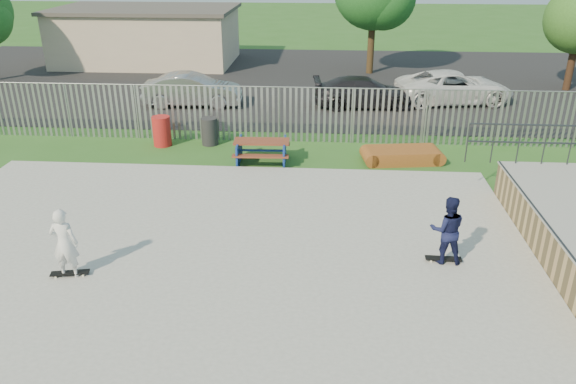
# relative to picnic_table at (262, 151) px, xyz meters

# --- Properties ---
(ground) EXTENTS (120.00, 120.00, 0.00)m
(ground) POSITION_rel_picnic_table_xyz_m (-0.61, -6.81, -0.39)
(ground) COLOR #2E6020
(ground) RESTS_ON ground
(concrete_slab) EXTENTS (15.00, 12.00, 0.15)m
(concrete_slab) POSITION_rel_picnic_table_xyz_m (-0.61, -6.81, -0.31)
(concrete_slab) COLOR #999994
(concrete_slab) RESTS_ON ground
(fence) EXTENTS (26.04, 16.02, 2.00)m
(fence) POSITION_rel_picnic_table_xyz_m (0.39, -2.22, 0.61)
(fence) COLOR gray
(fence) RESTS_ON ground
(picnic_table) EXTENTS (1.85, 1.54, 0.76)m
(picnic_table) POSITION_rel_picnic_table_xyz_m (0.00, 0.00, 0.00)
(picnic_table) COLOR brown
(picnic_table) RESTS_ON ground
(funbox) EXTENTS (2.34, 1.40, 0.44)m
(funbox) POSITION_rel_picnic_table_xyz_m (4.61, 0.39, -0.17)
(funbox) COLOR brown
(funbox) RESTS_ON ground
(trash_bin_red) EXTENTS (0.64, 0.64, 1.06)m
(trash_bin_red) POSITION_rel_picnic_table_xyz_m (-3.73, 1.44, 0.14)
(trash_bin_red) COLOR #B11D1B
(trash_bin_red) RESTS_ON ground
(trash_bin_grey) EXTENTS (0.59, 0.59, 0.98)m
(trash_bin_grey) POSITION_rel_picnic_table_xyz_m (-2.06, 1.66, 0.10)
(trash_bin_grey) COLOR #262628
(trash_bin_grey) RESTS_ON ground
(parking_lot) EXTENTS (40.00, 18.00, 0.02)m
(parking_lot) POSITION_rel_picnic_table_xyz_m (-0.61, 12.19, -0.38)
(parking_lot) COLOR black
(parking_lot) RESTS_ON ground
(car_silver) EXTENTS (4.36, 1.76, 1.41)m
(car_silver) POSITION_rel_picnic_table_xyz_m (-3.82, 6.72, 0.34)
(car_silver) COLOR #9E9DA2
(car_silver) RESTS_ON parking_lot
(car_dark) EXTENTS (4.58, 2.17, 1.29)m
(car_dark) POSITION_rel_picnic_table_xyz_m (3.70, 7.08, 0.28)
(car_dark) COLOR black
(car_dark) RESTS_ON parking_lot
(car_white) EXTENTS (5.41, 3.10, 1.42)m
(car_white) POSITION_rel_picnic_table_xyz_m (7.75, 8.03, 0.34)
(car_white) COLOR white
(car_white) RESTS_ON parking_lot
(building) EXTENTS (10.40, 6.40, 3.20)m
(building) POSITION_rel_picnic_table_xyz_m (-8.61, 16.19, 1.22)
(building) COLOR beige
(building) RESTS_ON ground
(skateboard_a) EXTENTS (0.80, 0.22, 0.08)m
(skateboard_a) POSITION_rel_picnic_table_xyz_m (4.77, -6.21, -0.20)
(skateboard_a) COLOR black
(skateboard_a) RESTS_ON concrete_slab
(skateboard_b) EXTENTS (0.82, 0.35, 0.08)m
(skateboard_b) POSITION_rel_picnic_table_xyz_m (-3.29, -7.36, -0.20)
(skateboard_b) COLOR black
(skateboard_b) RESTS_ON concrete_slab
(skater_navy) EXTENTS (0.77, 0.61, 1.56)m
(skater_navy) POSITION_rel_picnic_table_xyz_m (4.77, -6.21, 0.55)
(skater_navy) COLOR #13173C
(skater_navy) RESTS_ON concrete_slab
(skater_white) EXTENTS (0.58, 0.39, 1.56)m
(skater_white) POSITION_rel_picnic_table_xyz_m (-3.29, -7.36, 0.55)
(skater_white) COLOR white
(skater_white) RESTS_ON concrete_slab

